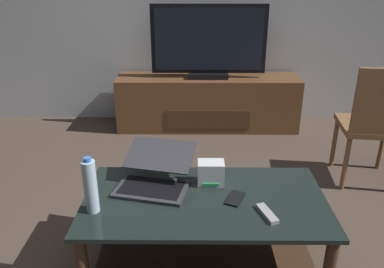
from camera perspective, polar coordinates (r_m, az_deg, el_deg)
ground_plane at (r=2.33m, az=-1.32°, el=-18.85°), size 7.68×7.68×0.00m
coffee_table at (r=2.14m, az=1.84°, el=-12.49°), size 1.27×0.68×0.45m
media_cabinet at (r=4.05m, az=2.31°, el=4.64°), size 1.84×0.44×0.54m
television at (r=3.87m, az=2.46°, el=13.12°), size 1.12×0.20×0.71m
dining_chair at (r=3.15m, az=25.25°, el=1.73°), size 0.48×0.48×0.94m
laptop at (r=2.16m, az=-5.42°, el=-5.94°), size 0.46×0.48×0.18m
router_box at (r=2.16m, az=2.77°, el=-5.69°), size 0.14×0.10×0.13m
water_bottle_near at (r=1.96m, az=-14.63°, el=-7.39°), size 0.07×0.07×0.29m
cell_phone at (r=2.06m, az=6.35°, el=-9.41°), size 0.12×0.16×0.01m
tv_remote at (r=1.97m, az=10.93°, el=-11.35°), size 0.09×0.17×0.02m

